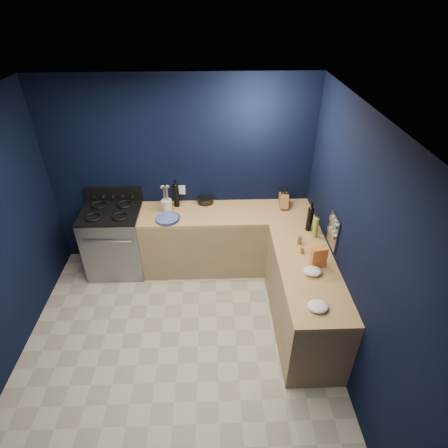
{
  "coord_description": "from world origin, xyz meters",
  "views": [
    {
      "loc": [
        0.42,
        -2.68,
        3.48
      ],
      "look_at": [
        0.55,
        1.0,
        1.0
      ],
      "focal_mm": 29.36,
      "sensor_mm": 36.0,
      "label": 1
    }
  ],
  "objects_px": {
    "knife_block": "(284,201)",
    "crouton_bag": "(318,257)",
    "utensil_crock": "(167,206)",
    "plate_stack": "(167,219)",
    "gas_range": "(116,242)"
  },
  "relations": [
    {
      "from": "plate_stack",
      "to": "utensil_crock",
      "type": "height_order",
      "value": "utensil_crock"
    },
    {
      "from": "gas_range",
      "to": "plate_stack",
      "type": "relative_size",
      "value": 3.11
    },
    {
      "from": "utensil_crock",
      "to": "knife_block",
      "type": "xyz_separation_m",
      "value": [
        1.56,
        0.05,
        0.02
      ]
    },
    {
      "from": "knife_block",
      "to": "crouton_bag",
      "type": "distance_m",
      "value": 1.25
    },
    {
      "from": "crouton_bag",
      "to": "plate_stack",
      "type": "bearing_deg",
      "value": 141.91
    },
    {
      "from": "utensil_crock",
      "to": "crouton_bag",
      "type": "relative_size",
      "value": 0.68
    },
    {
      "from": "gas_range",
      "to": "utensil_crock",
      "type": "height_order",
      "value": "utensil_crock"
    },
    {
      "from": "plate_stack",
      "to": "knife_block",
      "type": "xyz_separation_m",
      "value": [
        1.54,
        0.27,
        0.08
      ]
    },
    {
      "from": "plate_stack",
      "to": "crouton_bag",
      "type": "bearing_deg",
      "value": -29.81
    },
    {
      "from": "gas_range",
      "to": "crouton_bag",
      "type": "bearing_deg",
      "value": -24.58
    },
    {
      "from": "plate_stack",
      "to": "knife_block",
      "type": "height_order",
      "value": "knife_block"
    },
    {
      "from": "gas_range",
      "to": "knife_block",
      "type": "relative_size",
      "value": 4.63
    },
    {
      "from": "utensil_crock",
      "to": "crouton_bag",
      "type": "xyz_separation_m",
      "value": [
        1.71,
        -1.19,
        0.04
      ]
    },
    {
      "from": "knife_block",
      "to": "utensil_crock",
      "type": "bearing_deg",
      "value": -175.86
    },
    {
      "from": "crouton_bag",
      "to": "gas_range",
      "type": "bearing_deg",
      "value": 147.13
    }
  ]
}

